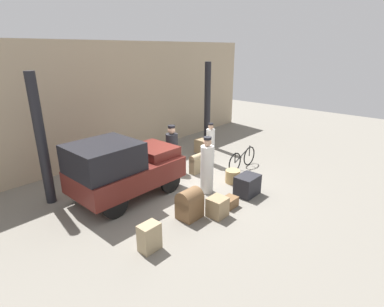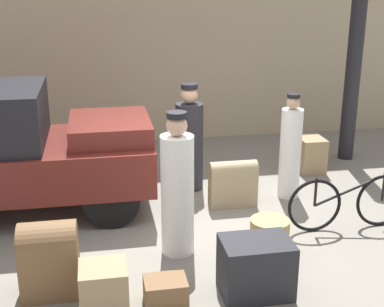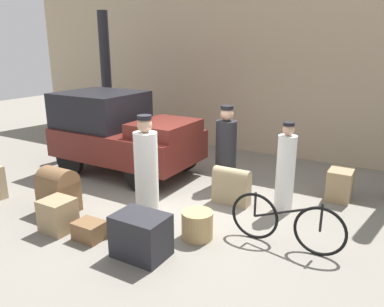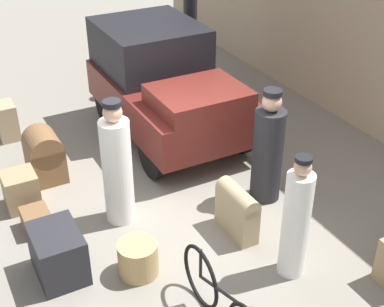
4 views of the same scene
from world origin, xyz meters
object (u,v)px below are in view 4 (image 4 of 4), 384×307
Objects in this scene: trunk_large_brown at (37,220)px; conductor_in_dark_uniform at (117,168)px; wicker_basket at (138,259)px; trunk_barrel_dark at (237,210)px; suitcase_small_leather at (58,253)px; trunk_wicker_pale at (7,121)px; truck at (164,81)px; suitcase_black_upright at (44,155)px; porter_lifting_near_truck at (268,151)px; bicycle at (223,305)px; porter_with_bicycle at (296,222)px; suitcase_tan_flat at (21,190)px.

conductor_in_dark_uniform is at bearing 74.54° from trunk_large_brown.
trunk_large_brown is at bearing -148.25° from wicker_basket.
trunk_barrel_dark is (1.01, 1.23, -0.44)m from conductor_in_dark_uniform.
wicker_basket is 1.10× the size of trunk_large_brown.
trunk_wicker_pale reaches higher than suitcase_small_leather.
trunk_large_brown is (1.65, -2.68, -0.83)m from truck.
suitcase_black_upright reaches higher than trunk_wicker_pale.
wicker_basket is 2.38m from porter_lifting_near_truck.
wicker_basket is at bearing 31.75° from trunk_large_brown.
bicycle reaches higher than wicker_basket.
suitcase_black_upright reaches higher than trunk_large_brown.
bicycle reaches higher than trunk_wicker_pale.
porter_lifting_near_truck is at bearing 156.67° from porter_with_bicycle.
suitcase_small_leather is at bearing -86.87° from porter_lifting_near_truck.
suitcase_black_upright is at bearing -157.06° from conductor_in_dark_uniform.
suitcase_small_leather is at bearing 2.08° from trunk_large_brown.
porter_lifting_near_truck is 1.56m from porter_with_bicycle.
bicycle is 3.89m from suitcase_black_upright.
truck is 6.69× the size of wicker_basket.
suitcase_tan_flat is 0.65× the size of suitcase_black_upright.
suitcase_small_leather is (2.62, -2.64, -0.66)m from truck.
bicycle is 0.96× the size of conductor_in_dark_uniform.
bicycle reaches higher than suitcase_tan_flat.
bicycle is 1.06× the size of porter_with_bicycle.
truck is 6.11× the size of suitcase_tan_flat.
porter_lifting_near_truck is (-0.60, 2.24, 0.55)m from wicker_basket.
truck reaches higher than conductor_in_dark_uniform.
trunk_barrel_dark is 4.57m from trunk_wicker_pale.
conductor_in_dark_uniform reaches higher than porter_with_bicycle.
wicker_basket is 4.20m from trunk_wicker_pale.
suitcase_tan_flat is at bearing -177.15° from suitcase_small_leather.
suitcase_small_leather is at bearing -11.04° from suitcase_black_upright.
conductor_in_dark_uniform is at bearing -129.48° from trunk_barrel_dark.
bicycle is at bearing 26.20° from trunk_large_brown.
bicycle is at bearing -37.32° from trunk_barrel_dark.
porter_lifting_near_truck is 2.09× the size of suitcase_black_upright.
suitcase_black_upright is (-3.40, -2.03, -0.33)m from porter_with_bicycle.
trunk_wicker_pale is at bearing -170.99° from wicker_basket.
suitcase_tan_flat is at bearing -69.35° from truck.
conductor_in_dark_uniform is at bearing 22.94° from suitcase_black_upright.
suitcase_small_leather is 2.29m from trunk_barrel_dark.
trunk_barrel_dark is 3.09m from suitcase_black_upright.
bicycle is 2.10× the size of suitcase_black_upright.
trunk_barrel_dark is (0.34, 2.26, 0.06)m from suitcase_small_leather.
truck is 2.50m from porter_lifting_near_truck.
wicker_basket is 0.60× the size of suitcase_black_upright.
truck is at bearing -170.20° from porter_lifting_near_truck.
truck is at bearing 172.68° from trunk_barrel_dark.
trunk_wicker_pale is (-4.15, -0.66, 0.10)m from wicker_basket.
trunk_barrel_dark is 3.04m from suitcase_tan_flat.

